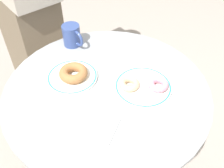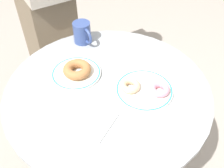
{
  "view_description": "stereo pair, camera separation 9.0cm",
  "coord_description": "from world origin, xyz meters",
  "px_view_note": "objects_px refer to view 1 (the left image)",
  "views": [
    {
      "loc": [
        0.04,
        -0.66,
        1.39
      ],
      "look_at": [
        0.02,
        -0.02,
        0.76
      ],
      "focal_mm": 40.78,
      "sensor_mm": 36.0,
      "label": 1
    },
    {
      "loc": [
        0.13,
        -0.65,
        1.39
      ],
      "look_at": [
        0.02,
        -0.02,
        0.76
      ],
      "focal_mm": 40.78,
      "sensor_mm": 36.0,
      "label": 2
    }
  ],
  "objects_px": {
    "donut_cinnamon": "(73,73)",
    "paper_napkin": "(96,122)",
    "plate_right": "(143,86)",
    "donut_glazed": "(129,83)",
    "cafe_table": "(107,120)",
    "person_figure": "(24,3)",
    "plate_left": "(72,77)",
    "coffee_mug": "(72,36)",
    "donut_pink_frosted": "(158,85)"
  },
  "relations": [
    {
      "from": "cafe_table",
      "to": "person_figure",
      "type": "height_order",
      "value": "person_figure"
    },
    {
      "from": "cafe_table",
      "to": "donut_glazed",
      "type": "height_order",
      "value": "donut_glazed"
    },
    {
      "from": "plate_left",
      "to": "donut_cinnamon",
      "type": "xyz_separation_m",
      "value": [
        0.01,
        -0.0,
        0.02
      ]
    },
    {
      "from": "coffee_mug",
      "to": "paper_napkin",
      "type": "bearing_deg",
      "value": -72.54
    },
    {
      "from": "cafe_table",
      "to": "donut_glazed",
      "type": "xyz_separation_m",
      "value": [
        0.08,
        0.0,
        0.22
      ]
    },
    {
      "from": "coffee_mug",
      "to": "person_figure",
      "type": "distance_m",
      "value": 0.35
    },
    {
      "from": "plate_right",
      "to": "donut_pink_frosted",
      "type": "relative_size",
      "value": 2.79
    },
    {
      "from": "cafe_table",
      "to": "plate_left",
      "type": "height_order",
      "value": "plate_left"
    },
    {
      "from": "plate_right",
      "to": "donut_glazed",
      "type": "xyz_separation_m",
      "value": [
        -0.05,
        -0.0,
        0.02
      ]
    },
    {
      "from": "paper_napkin",
      "to": "person_figure",
      "type": "bearing_deg",
      "value": 121.62
    },
    {
      "from": "cafe_table",
      "to": "plate_right",
      "type": "height_order",
      "value": "plate_right"
    },
    {
      "from": "coffee_mug",
      "to": "donut_cinnamon",
      "type": "bearing_deg",
      "value": -81.02
    },
    {
      "from": "donut_cinnamon",
      "to": "coffee_mug",
      "type": "relative_size",
      "value": 1.08
    },
    {
      "from": "donut_glazed",
      "to": "person_figure",
      "type": "distance_m",
      "value": 0.71
    },
    {
      "from": "plate_left",
      "to": "donut_pink_frosted",
      "type": "relative_size",
      "value": 2.56
    },
    {
      "from": "cafe_table",
      "to": "person_figure",
      "type": "distance_m",
      "value": 0.71
    },
    {
      "from": "coffee_mug",
      "to": "plate_right",
      "type": "bearing_deg",
      "value": -41.27
    },
    {
      "from": "paper_napkin",
      "to": "coffee_mug",
      "type": "height_order",
      "value": "coffee_mug"
    },
    {
      "from": "donut_cinnamon",
      "to": "donut_pink_frosted",
      "type": "relative_size",
      "value": 1.44
    },
    {
      "from": "plate_right",
      "to": "donut_glazed",
      "type": "relative_size",
      "value": 2.79
    },
    {
      "from": "donut_cinnamon",
      "to": "donut_glazed",
      "type": "relative_size",
      "value": 1.44
    },
    {
      "from": "donut_pink_frosted",
      "to": "donut_cinnamon",
      "type": "bearing_deg",
      "value": 171.2
    },
    {
      "from": "cafe_table",
      "to": "paper_napkin",
      "type": "xyz_separation_m",
      "value": [
        -0.03,
        -0.16,
        0.2
      ]
    },
    {
      "from": "donut_pink_frosted",
      "to": "person_figure",
      "type": "xyz_separation_m",
      "value": [
        -0.62,
        0.49,
        0.06
      ]
    },
    {
      "from": "plate_left",
      "to": "donut_pink_frosted",
      "type": "xyz_separation_m",
      "value": [
        0.32,
        -0.05,
        0.02
      ]
    },
    {
      "from": "cafe_table",
      "to": "plate_right",
      "type": "relative_size",
      "value": 3.65
    },
    {
      "from": "donut_glazed",
      "to": "paper_napkin",
      "type": "distance_m",
      "value": 0.2
    },
    {
      "from": "cafe_table",
      "to": "person_figure",
      "type": "xyz_separation_m",
      "value": [
        -0.43,
        0.49,
        0.28
      ]
    },
    {
      "from": "plate_left",
      "to": "donut_cinnamon",
      "type": "distance_m",
      "value": 0.02
    },
    {
      "from": "donut_pink_frosted",
      "to": "paper_napkin",
      "type": "relative_size",
      "value": 0.53
    },
    {
      "from": "donut_glazed",
      "to": "coffee_mug",
      "type": "bearing_deg",
      "value": 132.83
    },
    {
      "from": "coffee_mug",
      "to": "cafe_table",
      "type": "bearing_deg",
      "value": -58.6
    },
    {
      "from": "person_figure",
      "to": "donut_cinnamon",
      "type": "bearing_deg",
      "value": -55.8
    },
    {
      "from": "paper_napkin",
      "to": "coffee_mug",
      "type": "xyz_separation_m",
      "value": [
        -0.14,
        0.43,
        0.04
      ]
    },
    {
      "from": "donut_glazed",
      "to": "cafe_table",
      "type": "bearing_deg",
      "value": -178.02
    },
    {
      "from": "donut_cinnamon",
      "to": "paper_napkin",
      "type": "xyz_separation_m",
      "value": [
        0.1,
        -0.21,
        -0.03
      ]
    },
    {
      "from": "donut_glazed",
      "to": "coffee_mug",
      "type": "height_order",
      "value": "coffee_mug"
    },
    {
      "from": "plate_right",
      "to": "donut_cinnamon",
      "type": "distance_m",
      "value": 0.27
    },
    {
      "from": "plate_left",
      "to": "person_figure",
      "type": "height_order",
      "value": "person_figure"
    },
    {
      "from": "donut_cinnamon",
      "to": "paper_napkin",
      "type": "height_order",
      "value": "donut_cinnamon"
    },
    {
      "from": "cafe_table",
      "to": "paper_napkin",
      "type": "distance_m",
      "value": 0.26
    },
    {
      "from": "plate_left",
      "to": "person_figure",
      "type": "bearing_deg",
      "value": 123.83
    },
    {
      "from": "plate_right",
      "to": "donut_cinnamon",
      "type": "height_order",
      "value": "donut_cinnamon"
    },
    {
      "from": "plate_left",
      "to": "plate_right",
      "type": "distance_m",
      "value": 0.27
    },
    {
      "from": "donut_cinnamon",
      "to": "donut_glazed",
      "type": "bearing_deg",
      "value": -11.8
    },
    {
      "from": "person_figure",
      "to": "plate_left",
      "type": "bearing_deg",
      "value": -56.17
    },
    {
      "from": "plate_right",
      "to": "cafe_table",
      "type": "bearing_deg",
      "value": -177.61
    },
    {
      "from": "cafe_table",
      "to": "donut_pink_frosted",
      "type": "height_order",
      "value": "donut_pink_frosted"
    },
    {
      "from": "donut_pink_frosted",
      "to": "paper_napkin",
      "type": "xyz_separation_m",
      "value": [
        -0.22,
        -0.16,
        -0.02
      ]
    },
    {
      "from": "cafe_table",
      "to": "coffee_mug",
      "type": "relative_size",
      "value": 7.63
    }
  ]
}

